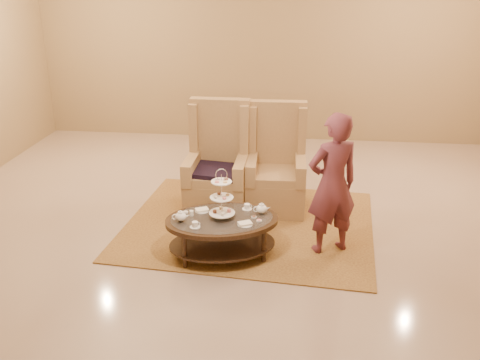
# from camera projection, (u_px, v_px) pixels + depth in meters

# --- Properties ---
(ground) EXTENTS (8.00, 8.00, 0.00)m
(ground) POSITION_uv_depth(u_px,v_px,m) (237.00, 239.00, 6.20)
(ground) COLOR tan
(ground) RESTS_ON ground
(ceiling) EXTENTS (8.00, 8.00, 0.02)m
(ceiling) POSITION_uv_depth(u_px,v_px,m) (237.00, 239.00, 6.20)
(ceiling) COLOR white
(ceiling) RESTS_ON ground
(wall_back) EXTENTS (8.00, 0.04, 3.50)m
(wall_back) POSITION_uv_depth(u_px,v_px,m) (264.00, 41.00, 9.24)
(wall_back) COLOR #9A7F54
(wall_back) RESTS_ON ground
(rug) EXTENTS (3.15, 2.70, 0.02)m
(rug) POSITION_uv_depth(u_px,v_px,m) (249.00, 224.00, 6.55)
(rug) COLOR #A27D39
(rug) RESTS_ON ground
(tea_table) EXTENTS (1.38, 1.11, 1.01)m
(tea_table) POSITION_uv_depth(u_px,v_px,m) (222.00, 225.00, 5.73)
(tea_table) COLOR black
(tea_table) RESTS_ON ground
(armchair_left) EXTENTS (0.77, 0.79, 1.41)m
(armchair_left) POSITION_uv_depth(u_px,v_px,m) (218.00, 174.00, 6.83)
(armchair_left) COLOR #AB8250
(armchair_left) RESTS_ON ground
(armchair_right) EXTENTS (0.76, 0.78, 1.37)m
(armchair_right) POSITION_uv_depth(u_px,v_px,m) (276.00, 174.00, 6.89)
(armchair_right) COLOR #AB8250
(armchair_right) RESTS_ON ground
(person) EXTENTS (0.68, 0.59, 1.58)m
(person) POSITION_uv_depth(u_px,v_px,m) (332.00, 185.00, 5.67)
(person) COLOR #5F2831
(person) RESTS_ON ground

